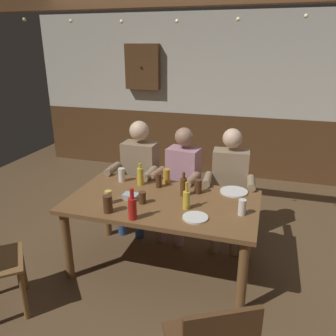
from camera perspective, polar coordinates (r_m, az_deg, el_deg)
The scene contains 24 objects.
ground_plane at distance 3.39m, azimuth -1.35°, elevation -17.10°, with size 7.25×7.25×0.00m, color brown.
back_wall_upper at distance 5.46m, azimuth 8.13°, elevation 16.85°, with size 6.04×0.12×1.53m, color beige.
back_wall_wainscot at distance 5.67m, azimuth 7.51°, elevation 4.04°, with size 6.04×0.12×1.00m, color brown.
dining_table at distance 3.13m, azimuth -0.96°, elevation -7.00°, with size 1.72×0.95×0.72m.
person_0 at distance 3.88m, azimuth -5.04°, elevation -0.42°, with size 0.53×0.53×1.26m.
person_1 at distance 3.73m, azimuth 2.17°, elevation -1.70°, with size 0.52×0.57×1.22m.
person_2 at distance 3.63m, azimuth 10.31°, elevation -2.42°, with size 0.53×0.54×1.24m.
condiment_caddy at distance 3.11m, azimuth -6.29°, elevation -4.77°, with size 0.14×0.10×0.05m, color #B2B7BC.
plate_0 at distance 2.78m, azimuth 4.64°, elevation -8.32°, with size 0.21×0.21×0.01m, color white.
plate_1 at distance 3.29m, azimuth 11.05°, elevation -3.93°, with size 0.26×0.26×0.01m, color white.
bottle_0 at distance 2.73m, azimuth -6.03°, elevation -6.64°, with size 0.07×0.07×0.27m.
bottle_1 at distance 3.13m, azimuth 2.65°, elevation -3.12°, with size 0.06×0.06×0.23m.
bottle_2 at distance 2.89m, azimuth 3.12°, elevation -5.31°, with size 0.06×0.06×0.25m.
bottle_3 at distance 3.39m, azimuth -4.69°, elevation -1.35°, with size 0.06×0.06×0.23m.
pint_glass_0 at distance 3.21m, azimuth 5.11°, elevation -3.13°, with size 0.07×0.07×0.14m, color #4C2D19.
pint_glass_1 at distance 3.01m, azimuth -4.35°, elevation -5.01°, with size 0.06×0.06×0.11m, color #4C2D19.
pint_glass_2 at distance 3.04m, azimuth -10.02°, elevation -4.86°, with size 0.06×0.06×0.12m, color #E5C64C.
pint_glass_3 at distance 2.87m, azimuth 12.40°, elevation -6.49°, with size 0.06×0.06×0.14m, color white.
pint_glass_4 at distance 2.88m, azimuth -10.12°, elevation -6.00°, with size 0.08×0.08×0.15m, color #4C2D19.
pint_glass_5 at distance 3.50m, azimuth -7.84°, elevation -1.15°, with size 0.07×0.07×0.14m, color white.
pint_glass_6 at distance 3.43m, azimuth -0.26°, elevation -1.37°, with size 0.07×0.07×0.15m, color gold.
pint_glass_7 at distance 3.33m, azimuth -1.59°, elevation -2.13°, with size 0.06×0.06×0.14m, color #4C2D19.
wall_dart_cabinet at distance 5.64m, azimuth -4.33°, elevation 16.67°, with size 0.56×0.15×0.70m.
string_lights at distance 3.23m, azimuth 1.55°, elevation 24.11°, with size 4.26×0.04×0.11m.
Camera 1 is at (0.85, -2.56, 2.05)m, focal length 36.10 mm.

